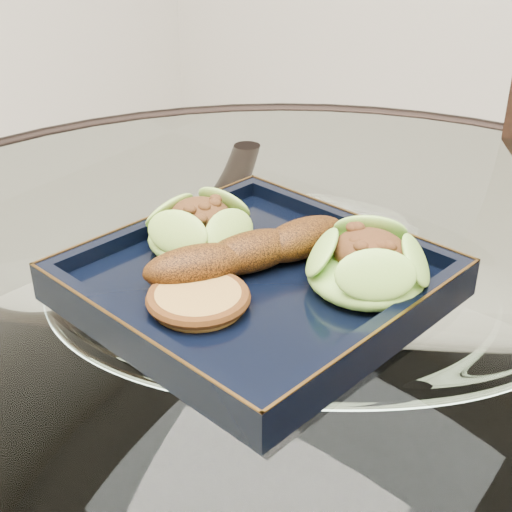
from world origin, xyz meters
The scene contains 6 objects.
dining_table centered at (0.00, 0.00, 0.60)m, with size 1.13×1.13×0.77m.
navy_plate centered at (-0.04, -0.02, 0.77)m, with size 0.27×0.27×0.02m, color black.
lettuce_wrap_left centered at (-0.11, -0.01, 0.80)m, with size 0.09×0.09×0.03m, color olive.
lettuce_wrap_right centered at (0.05, 0.02, 0.80)m, with size 0.10×0.10×0.04m, color #5AA530.
roasted_plantain centered at (-0.05, -0.01, 0.80)m, with size 0.19×0.04×0.03m, color #552A08.
crumb_patty centered at (-0.05, -0.09, 0.79)m, with size 0.07×0.07×0.01m, color #AB8439.
Camera 1 is at (0.28, -0.44, 1.09)m, focal length 50.00 mm.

